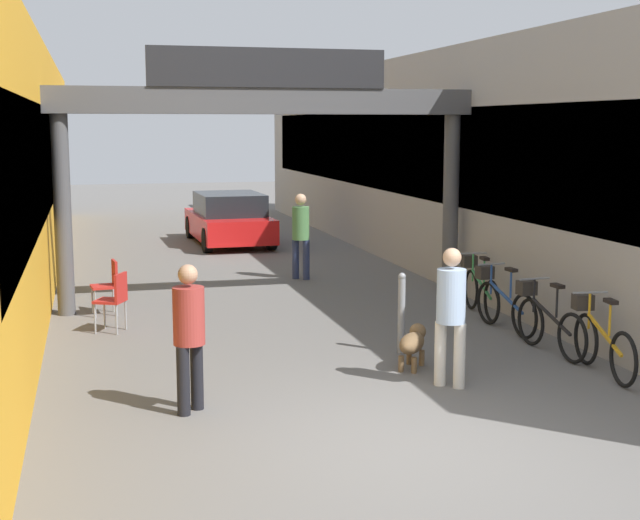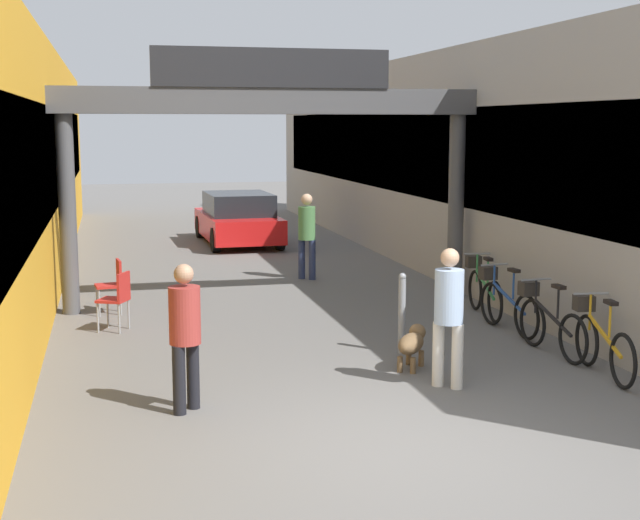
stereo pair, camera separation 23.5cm
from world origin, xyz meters
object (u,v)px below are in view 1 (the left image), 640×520
object	(u,v)px
pedestrian_companion	(189,329)
pedestrian_with_dog	(451,308)
dog_on_leash	(413,342)
cafe_chair_red_nearer	(115,296)
cafe_chair_red_farther	(109,282)
parked_car_red	(229,219)
pedestrian_carrying_crate	(301,230)
bicycle_blue_third	(502,301)
bicycle_black_second	(547,320)
bicycle_orange_nearest	(600,339)
bollard_post_metal	(401,312)
bicycle_green_farthest	(479,288)

from	to	relation	value
pedestrian_companion	pedestrian_with_dog	bearing A→B (deg)	3.49
dog_on_leash	cafe_chair_red_nearer	xyz separation A→B (m)	(-3.61, 2.98, 0.21)
pedestrian_companion	cafe_chair_red_farther	xyz separation A→B (m)	(-0.73, 5.34, -0.38)
dog_on_leash	parked_car_red	xyz separation A→B (m)	(-0.45, 12.42, 0.31)
pedestrian_carrying_crate	bicycle_blue_third	xyz separation A→B (m)	(1.91, -5.09, -0.55)
cafe_chair_red_farther	pedestrian_with_dog	bearing A→B (deg)	-53.62
bicycle_black_second	parked_car_red	xyz separation A→B (m)	(-2.48, 12.13, 0.21)
pedestrian_carrying_crate	bicycle_orange_nearest	xyz separation A→B (m)	(2.04, -7.57, -0.55)
pedestrian_companion	dog_on_leash	distance (m)	3.19
pedestrian_with_dog	dog_on_leash	distance (m)	1.09
pedestrian_companion	cafe_chair_red_nearer	distance (m)	4.13
bicycle_orange_nearest	bollard_post_metal	distance (m)	2.59
pedestrian_carrying_crate	cafe_chair_red_farther	bearing A→B (deg)	-146.73
pedestrian_with_dog	cafe_chair_red_farther	size ratio (longest dim) A/B	1.86
pedestrian_with_dog	bollard_post_metal	size ratio (longest dim) A/B	1.50
pedestrian_companion	bicycle_black_second	size ratio (longest dim) A/B	0.96
bollard_post_metal	bicycle_green_farthest	bearing A→B (deg)	44.62
pedestrian_with_dog	cafe_chair_red_nearer	size ratio (longest dim) A/B	1.86
bicycle_orange_nearest	parked_car_red	world-z (taller)	parked_car_red
cafe_chair_red_farther	cafe_chair_red_nearer	bearing A→B (deg)	-87.38
pedestrian_companion	cafe_chair_red_nearer	world-z (taller)	pedestrian_companion
bicycle_black_second	cafe_chair_red_farther	distance (m)	6.95
pedestrian_carrying_crate	pedestrian_companion	bearing A→B (deg)	-111.41
dog_on_leash	bicycle_green_farthest	bearing A→B (deg)	51.99
dog_on_leash	cafe_chair_red_farther	size ratio (longest dim) A/B	0.81
pedestrian_with_dog	bicycle_green_farthest	distance (m)	4.25
bollard_post_metal	cafe_chair_red_farther	world-z (taller)	bollard_post_metal
bicycle_orange_nearest	cafe_chair_red_nearer	size ratio (longest dim) A/B	1.89
bicycle_blue_third	bollard_post_metal	size ratio (longest dim) A/B	1.53
bollard_post_metal	parked_car_red	distance (m)	11.69
pedestrian_companion	bicycle_green_farthest	bearing A→B (deg)	37.07
pedestrian_with_dog	bollard_post_metal	xyz separation A→B (m)	(-0.02, 1.64, -0.39)
bicycle_black_second	bollard_post_metal	xyz separation A→B (m)	(-1.93, 0.45, 0.12)
pedestrian_companion	bicycle_orange_nearest	world-z (taller)	pedestrian_companion
cafe_chair_red_nearer	bicycle_orange_nearest	bearing A→B (deg)	-33.22
bicycle_green_farthest	cafe_chair_red_nearer	bearing A→B (deg)	178.17
bicycle_blue_third	bicycle_green_farthest	xyz separation A→B (m)	(0.14, 1.13, 0.00)
pedestrian_with_dog	cafe_chair_red_nearer	bearing A→B (deg)	134.02
pedestrian_carrying_crate	bollard_post_metal	bearing A→B (deg)	-90.18
bicycle_blue_third	cafe_chair_red_nearer	xyz separation A→B (m)	(-5.65, 1.31, 0.10)
bicycle_black_second	cafe_chair_red_farther	bearing A→B (deg)	145.17
bicycle_black_second	bollard_post_metal	distance (m)	1.98
cafe_chair_red_nearer	bicycle_green_farthest	bearing A→B (deg)	-1.83
bicycle_blue_third	pedestrian_companion	bearing A→B (deg)	-151.19
pedestrian_carrying_crate	dog_on_leash	bearing A→B (deg)	-91.08
bicycle_green_farthest	cafe_chair_red_farther	world-z (taller)	bicycle_green_farthest
bicycle_orange_nearest	cafe_chair_red_nearer	xyz separation A→B (m)	(-5.78, 3.79, 0.10)
bollard_post_metal	cafe_chair_red_farther	bearing A→B (deg)	137.05
pedestrian_carrying_crate	bicycle_blue_third	size ratio (longest dim) A/B	1.02
cafe_chair_red_farther	dog_on_leash	bearing A→B (deg)	-49.26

